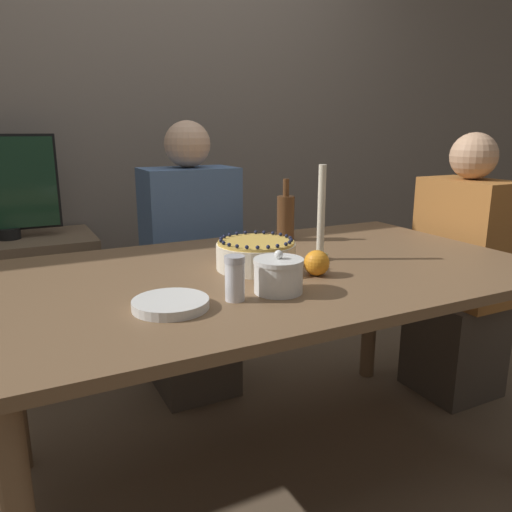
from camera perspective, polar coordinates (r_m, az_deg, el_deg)
name	(u,v)px	position (r m, az deg, el deg)	size (l,w,h in m)	color
ground_plane	(271,474)	(1.95, 1.68, -23.60)	(12.00, 12.00, 0.00)	brown
wall_behind	(148,109)	(2.85, -12.27, 16.08)	(8.00, 0.05, 2.60)	slate
dining_table	(272,297)	(1.62, 1.85, -4.71)	(1.70, 1.00, 0.77)	brown
cake	(256,255)	(1.58, 0.00, 0.14)	(0.25, 0.25, 0.10)	#EFE5CC
sugar_bowl	(278,275)	(1.34, 2.58, -2.21)	(0.14, 0.14, 0.12)	white
sugar_shaker	(235,278)	(1.28, -2.45, -2.53)	(0.05, 0.05, 0.12)	white
plate_stack	(171,304)	(1.25, -9.73, -5.42)	(0.19, 0.19, 0.02)	white
candle	(321,221)	(1.68, 7.44, 3.99)	(0.06, 0.06, 0.32)	tan
bottle	(286,217)	(1.99, 3.40, 4.51)	(0.07, 0.07, 0.24)	brown
orange_fruit_0	(317,263)	(1.51, 6.95, -0.79)	(0.08, 0.08, 0.08)	orange
person_man_blue_shirt	(192,280)	(2.27, -7.34, -2.76)	(0.40, 0.34, 1.23)	#473D33
person_woman_floral	(460,285)	(2.43, 22.30, -3.13)	(0.34, 0.40, 1.18)	#473D33
side_cabinet	(19,313)	(2.61, -25.48, -5.89)	(0.72, 0.45, 0.71)	brown
tv_monitor	(3,186)	(2.49, -26.95, 7.14)	(0.47, 0.10, 0.46)	black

